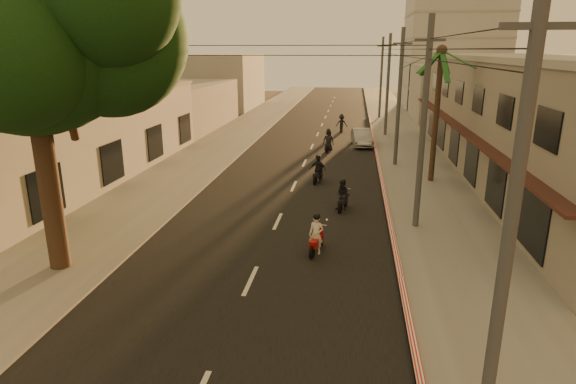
% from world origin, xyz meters
% --- Properties ---
extents(ground, '(160.00, 160.00, 0.00)m').
position_xyz_m(ground, '(0.00, 0.00, 0.00)').
color(ground, '#383023').
rests_on(ground, ground).
extents(road, '(10.00, 140.00, 0.02)m').
position_xyz_m(road, '(0.00, 20.00, 0.01)').
color(road, black).
rests_on(road, ground).
extents(sidewalk_right, '(5.00, 140.00, 0.12)m').
position_xyz_m(sidewalk_right, '(7.50, 20.00, 0.06)').
color(sidewalk_right, slate).
rests_on(sidewalk_right, ground).
extents(sidewalk_left, '(5.00, 140.00, 0.12)m').
position_xyz_m(sidewalk_left, '(-7.50, 20.00, 0.06)').
color(sidewalk_left, slate).
rests_on(sidewalk_left, ground).
extents(curb_stripe, '(0.20, 60.00, 0.20)m').
position_xyz_m(curb_stripe, '(5.10, 15.00, 0.10)').
color(curb_stripe, red).
rests_on(curb_stripe, ground).
extents(shophouse_row, '(8.80, 34.20, 7.30)m').
position_xyz_m(shophouse_row, '(13.95, 18.00, 3.65)').
color(shophouse_row, gray).
rests_on(shophouse_row, ground).
extents(left_building, '(8.20, 24.20, 5.20)m').
position_xyz_m(left_building, '(-13.98, 14.00, 2.60)').
color(left_building, '#A49E94').
rests_on(left_building, ground).
extents(broadleaf_tree, '(9.60, 8.70, 12.10)m').
position_xyz_m(broadleaf_tree, '(-6.61, 2.14, 8.48)').
color(broadleaf_tree, black).
rests_on(broadleaf_tree, ground).
extents(palm_tree, '(5.00, 5.00, 8.20)m').
position_xyz_m(palm_tree, '(8.00, 16.00, 7.15)').
color(palm_tree, black).
rests_on(palm_tree, ground).
extents(utility_poles, '(1.20, 48.26, 9.00)m').
position_xyz_m(utility_poles, '(6.20, 20.00, 6.54)').
color(utility_poles, '#38383A').
rests_on(utility_poles, ground).
extents(filler_right, '(8.00, 14.00, 6.00)m').
position_xyz_m(filler_right, '(14.00, 45.00, 3.00)').
color(filler_right, '#A49E94').
rests_on(filler_right, ground).
extents(filler_left_near, '(8.00, 14.00, 4.40)m').
position_xyz_m(filler_left_near, '(-14.00, 34.00, 2.20)').
color(filler_left_near, '#A49E94').
rests_on(filler_left_near, ground).
extents(filler_left_far, '(8.00, 14.00, 7.00)m').
position_xyz_m(filler_left_far, '(-14.00, 52.00, 3.50)').
color(filler_left_far, '#A49E94').
rests_on(filler_left_far, ground).
extents(scooter_red, '(0.80, 1.68, 1.67)m').
position_xyz_m(scooter_red, '(2.05, 4.64, 0.74)').
color(scooter_red, black).
rests_on(scooter_red, ground).
extents(scooter_mid_a, '(1.00, 1.64, 1.63)m').
position_xyz_m(scooter_mid_a, '(2.92, 10.03, 0.74)').
color(scooter_mid_a, black).
rests_on(scooter_mid_a, ground).
extents(scooter_mid_b, '(1.11, 1.74, 1.72)m').
position_xyz_m(scooter_mid_b, '(1.31, 15.02, 0.78)').
color(scooter_mid_b, black).
rests_on(scooter_mid_b, ground).
extents(scooter_far_a, '(0.96, 1.86, 1.83)m').
position_xyz_m(scooter_far_a, '(1.43, 24.14, 0.82)').
color(scooter_far_a, black).
rests_on(scooter_far_a, ground).
extents(scooter_far_b, '(1.08, 1.79, 1.76)m').
position_xyz_m(scooter_far_b, '(2.17, 33.52, 0.80)').
color(scooter_far_b, black).
rests_on(scooter_far_b, ground).
extents(parked_car, '(2.32, 4.50, 1.38)m').
position_xyz_m(parked_car, '(4.02, 26.94, 0.69)').
color(parked_car, gray).
rests_on(parked_car, ground).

